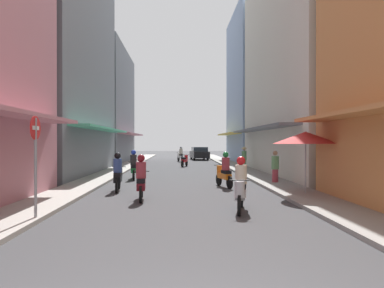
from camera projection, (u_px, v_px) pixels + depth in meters
ground_plane at (180, 171)px, 23.62m from camera, size 108.26×108.26×0.00m
sidewalk_left at (116, 170)px, 23.44m from camera, size 1.68×57.21×0.12m
sidewalk_right at (244, 170)px, 23.79m from camera, size 1.68×57.21×0.12m
building_left_mid at (47, 49)px, 21.05m from camera, size 7.05×12.35×15.53m
building_left_far at (96, 106)px, 33.63m from camera, size 7.05×11.82×11.05m
building_right_mid at (315, 44)px, 20.95m from camera, size 7.05×13.55×16.03m
building_right_far at (264, 88)px, 33.46m from camera, size 7.05×9.68×14.64m
motorbike_black at (118, 174)px, 13.94m from camera, size 0.55×1.81×1.58m
motorbike_orange at (224, 171)px, 15.08m from camera, size 0.67×1.77×1.58m
motorbike_silver at (241, 187)px, 9.88m from camera, size 0.65×1.78×1.58m
motorbike_white at (180, 155)px, 34.97m from camera, size 0.73×1.75×1.58m
motorbike_red at (185, 160)px, 27.94m from camera, size 0.71×1.76×0.96m
motorbike_green at (133, 166)px, 18.35m from camera, size 0.58×1.80×1.58m
motorbike_maroon at (141, 180)px, 11.76m from camera, size 0.55×1.81×1.58m
parked_car at (199, 153)px, 38.73m from camera, size 2.10×4.23×1.45m
pedestrian_midway at (275, 168)px, 16.03m from camera, size 0.34×0.34×1.59m
pedestrian_crossing at (244, 157)px, 24.00m from camera, size 0.44×0.44×1.69m
vendor_umbrella at (306, 138)px, 12.56m from camera, size 2.39×2.39×2.39m
street_sign_no_entry at (35, 153)px, 8.52m from camera, size 0.07×0.60×2.65m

